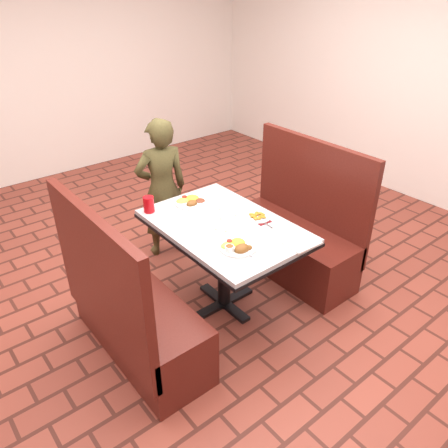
{
  "coord_description": "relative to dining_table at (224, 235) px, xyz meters",
  "views": [
    {
      "loc": [
        -1.74,
        -2.14,
        2.32
      ],
      "look_at": [
        0.0,
        0.0,
        0.75
      ],
      "focal_mm": 35.0,
      "sensor_mm": 36.0,
      "label": 1
    }
  ],
  "objects": [
    {
      "name": "near_dinner_plate",
      "position": [
        -0.14,
        -0.31,
        0.12
      ],
      "size": [
        0.25,
        0.25,
        0.08
      ],
      "rotation": [
        0.0,
        0.0,
        0.18
      ],
      "color": "white",
      "rests_on": "dining_table"
    },
    {
      "name": "lettuce_shreds",
      "position": [
        0.04,
        0.06,
        0.1
      ],
      "size": [
        0.28,
        0.32,
        0.0
      ],
      "primitive_type": null,
      "color": "#81B548",
      "rests_on": "dining_table"
    },
    {
      "name": "booth_bench_right",
      "position": [
        0.8,
        0.0,
        -0.32
      ],
      "size": [
        0.47,
        1.2,
        1.17
      ],
      "color": "#581C14",
      "rests_on": "ground"
    },
    {
      "name": "maroon_napkin",
      "position": [
        0.24,
        -0.14,
        0.1
      ],
      "size": [
        0.12,
        0.12,
        0.0
      ],
      "primitive_type": "cube",
      "rotation": [
        0.0,
        0.0,
        -0.07
      ],
      "color": "#5D0E10",
      "rests_on": "dining_table"
    },
    {
      "name": "spoon_utensil",
      "position": [
        0.23,
        -0.21,
        0.1
      ],
      "size": [
        0.02,
        0.13,
        0.0
      ],
      "primitive_type": "cube",
      "rotation": [
        0.0,
        0.0,
        -0.09
      ],
      "color": "silver",
      "rests_on": "dining_table"
    },
    {
      "name": "dining_table",
      "position": [
        0.0,
        0.0,
        0.0
      ],
      "size": [
        0.81,
        1.21,
        0.75
      ],
      "color": "silver",
      "rests_on": "ground"
    },
    {
      "name": "diner_person",
      "position": [
        0.08,
        0.98,
        -0.0
      ],
      "size": [
        0.53,
        0.41,
        1.3
      ],
      "primitive_type": "imported",
      "rotation": [
        0.0,
        0.0,
        2.91
      ],
      "color": "brown",
      "rests_on": "ground"
    },
    {
      "name": "fork_utensil",
      "position": [
        -0.13,
        -0.42,
        0.11
      ],
      "size": [
        0.03,
        0.15,
        0.0
      ],
      "primitive_type": "cube",
      "rotation": [
        0.0,
        0.0,
        -0.12
      ],
      "color": "silver",
      "rests_on": "dining_table"
    },
    {
      "name": "knife_utensil",
      "position": [
        -0.11,
        -0.34,
        0.11
      ],
      "size": [
        0.05,
        0.16,
        0.0
      ],
      "primitive_type": "cube",
      "rotation": [
        0.0,
        0.0,
        0.26
      ],
      "color": "silver",
      "rests_on": "dining_table"
    },
    {
      "name": "far_dinner_plate",
      "position": [
        0.01,
        0.43,
        0.12
      ],
      "size": [
        0.27,
        0.27,
        0.07
      ],
      "rotation": [
        0.0,
        0.0,
        0.2
      ],
      "color": "white",
      "rests_on": "dining_table"
    },
    {
      "name": "room",
      "position": [
        0.0,
        0.0,
        1.26
      ],
      "size": [
        7.0,
        7.04,
        2.82
      ],
      "color": "brown",
      "rests_on": "ground"
    },
    {
      "name": "red_tumbler",
      "position": [
        -0.32,
        0.51,
        0.16
      ],
      "size": [
        0.08,
        0.08,
        0.12
      ],
      "primitive_type": "cylinder",
      "color": "red",
      "rests_on": "dining_table"
    },
    {
      "name": "plantain_plate",
      "position": [
        0.25,
        -0.09,
        0.11
      ],
      "size": [
        0.19,
        0.19,
        0.03
      ],
      "rotation": [
        0.0,
        0.0,
        0.35
      ],
      "color": "white",
      "rests_on": "dining_table"
    },
    {
      "name": "paper_napkin",
      "position": [
        0.24,
        -0.54,
        0.1
      ],
      "size": [
        0.23,
        0.18,
        0.01
      ],
      "primitive_type": "cube",
      "rotation": [
        0.0,
        0.0,
        -0.05
      ],
      "color": "white",
      "rests_on": "dining_table"
    },
    {
      "name": "booth_bench_left",
      "position": [
        -0.8,
        0.0,
        -0.32
      ],
      "size": [
        0.47,
        1.2,
        1.17
      ],
      "color": "#581C14",
      "rests_on": "ground"
    }
  ]
}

